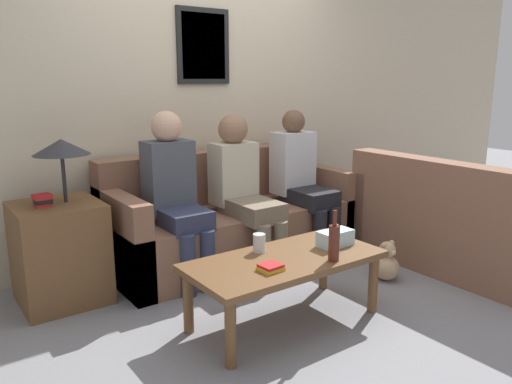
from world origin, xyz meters
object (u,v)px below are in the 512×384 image
object	(u,v)px
person_right	(302,177)
teddy_bear	(387,263)
person_left	(175,190)
person_middle	(243,186)
coffee_table	(285,266)
couch_main	(231,221)
couch_side	(457,228)
drinking_glass	(259,243)
wine_bottle	(334,242)

from	to	relation	value
person_right	teddy_bear	size ratio (longest dim) A/B	4.04
teddy_bear	person_right	bearing A→B (deg)	95.40
person_left	person_middle	xyz separation A→B (m)	(0.54, -0.06, -0.02)
coffee_table	teddy_bear	xyz separation A→B (m)	(1.01, 0.06, -0.23)
couch_main	person_left	size ratio (longest dim) A/B	1.65
couch_main	teddy_bear	xyz separation A→B (m)	(0.66, -1.06, -0.18)
couch_side	teddy_bear	distance (m)	0.69
couch_side	person_right	distance (m)	1.28
couch_side	drinking_glass	size ratio (longest dim) A/B	13.94
person_middle	teddy_bear	bearing A→B (deg)	-50.73
drinking_glass	teddy_bear	world-z (taller)	drinking_glass
person_left	coffee_table	bearing A→B (deg)	-77.18
person_left	person_right	distance (m)	1.15
couch_main	coffee_table	bearing A→B (deg)	-107.33
person_right	couch_side	bearing A→B (deg)	-53.72
drinking_glass	person_middle	bearing A→B (deg)	62.32
person_middle	teddy_bear	distance (m)	1.21
person_left	teddy_bear	bearing A→B (deg)	-36.35
wine_bottle	teddy_bear	world-z (taller)	wine_bottle
couch_side	drinking_glass	world-z (taller)	couch_side
couch_side	person_right	world-z (taller)	person_right
drinking_glass	couch_main	bearing A→B (deg)	66.40
wine_bottle	drinking_glass	size ratio (longest dim) A/B	2.66
wine_bottle	person_left	xyz separation A→B (m)	(-0.42, 1.17, 0.14)
couch_side	person_right	size ratio (longest dim) A/B	1.33
couch_side	person_middle	xyz separation A→B (m)	(-1.34, 0.98, 0.34)
couch_side	drinking_glass	bearing A→B (deg)	82.13
coffee_table	person_left	xyz separation A→B (m)	(-0.22, 0.97, 0.31)
wine_bottle	person_middle	xyz separation A→B (m)	(0.13, 1.11, 0.12)
person_left	couch_side	bearing A→B (deg)	-28.87
person_middle	wine_bottle	bearing A→B (deg)	-96.43
wine_bottle	person_right	size ratio (longest dim) A/B	0.25
couch_main	person_middle	size ratio (longest dim) A/B	1.71
couch_main	drinking_glass	xyz separation A→B (m)	(-0.42, -0.95, 0.16)
person_left	person_middle	world-z (taller)	person_left
couch_main	wine_bottle	bearing A→B (deg)	-96.65
person_middle	person_right	xyz separation A→B (m)	(0.61, 0.02, -0.00)
couch_main	person_right	bearing A→B (deg)	-18.43
person_middle	teddy_bear	xyz separation A→B (m)	(0.69, -0.85, -0.52)
couch_main	wine_bottle	distance (m)	1.36
coffee_table	person_left	distance (m)	1.04
person_left	person_middle	distance (m)	0.55
wine_bottle	drinking_glass	distance (m)	0.46
wine_bottle	teddy_bear	bearing A→B (deg)	18.14
teddy_bear	drinking_glass	bearing A→B (deg)	174.34
coffee_table	teddy_bear	size ratio (longest dim) A/B	4.03
drinking_glass	wine_bottle	bearing A→B (deg)	-55.01
person_middle	teddy_bear	world-z (taller)	person_middle
coffee_table	teddy_bear	world-z (taller)	coffee_table
person_left	teddy_bear	world-z (taller)	person_left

